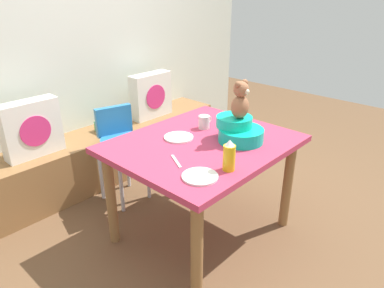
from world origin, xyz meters
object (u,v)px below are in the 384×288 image
ketchup_bottle (229,156)px  dinner_plate_near (179,137)px  pillow_floral_left (31,129)px  teddy_bear (240,101)px  infant_seat_teal (239,130)px  highchair (121,142)px  coffee_mug (204,122)px  book_stack (108,125)px  dinner_plate_far (200,176)px  dining_table (203,156)px  pillow_floral_right (151,95)px

ketchup_bottle → dinner_plate_near: size_ratio=0.92×
pillow_floral_left → ketchup_bottle: 1.64m
pillow_floral_left → teddy_bear: teddy_bear is taller
pillow_floral_left → infant_seat_teal: size_ratio=1.33×
highchair → coffee_mug: bearing=-66.8°
book_stack → dinner_plate_far: dinner_plate_far is taller
infant_seat_teal → teddy_bear: bearing=-90.0°
highchair → dinner_plate_near: highchair is taller
teddy_bear → coffee_mug: (0.01, 0.31, -0.23)m
dining_table → dinner_plate_near: dinner_plate_near is taller
book_stack → highchair: bearing=-111.8°
dining_table → teddy_bear: bearing=-43.2°
coffee_mug → dinner_plate_near: bearing=178.6°
dining_table → dinner_plate_far: size_ratio=5.88×
book_stack → infant_seat_teal: bearing=-86.3°
coffee_mug → dinner_plate_near: 0.26m
dining_table → ketchup_bottle: (-0.20, -0.37, 0.19)m
dining_table → highchair: 0.81m
pillow_floral_right → book_stack: (-0.52, 0.02, -0.18)m
teddy_bear → dinner_plate_near: (-0.24, 0.32, -0.27)m
coffee_mug → dinner_plate_far: 0.73m
dining_table → coffee_mug: 0.28m
book_stack → dinner_plate_far: 1.63m
teddy_bear → ketchup_bottle: (-0.37, -0.21, -0.19)m
coffee_mug → dinner_plate_far: (-0.56, -0.46, -0.04)m
book_stack → dinner_plate_near: dinner_plate_near is taller
book_stack → teddy_bear: size_ratio=0.80×
pillow_floral_left → highchair: (0.52, -0.42, -0.16)m
pillow_floral_right → dining_table: bearing=-116.4°
dining_table → book_stack: bearing=86.2°
pillow_floral_left → dinner_plate_far: bearing=-81.1°
dinner_plate_near → coffee_mug: bearing=-1.4°
book_stack → coffee_mug: (0.10, -1.09, 0.28)m
highchair → ketchup_bottle: bearing=-95.3°
teddy_bear → coffee_mug: bearing=87.5°
teddy_bear → dinner_plate_near: 0.49m
dinner_plate_far → highchair: bearing=75.6°
pillow_floral_left → pillow_floral_right: 1.22m
book_stack → infant_seat_teal: 1.44m
infant_seat_teal → ketchup_bottle: ketchup_bottle is taller
dining_table → teddy_bear: size_ratio=4.71×
dining_table → infant_seat_teal: infant_seat_teal is taller
infant_seat_teal → pillow_floral_right: bearing=72.6°
book_stack → teddy_bear: (0.09, -1.40, 0.51)m
pillow_floral_right → dining_table: pillow_floral_right is taller
book_stack → dinner_plate_far: size_ratio=1.00×
ketchup_bottle → coffee_mug: 0.65m
dinner_plate_near → teddy_bear: bearing=-52.7°
pillow_floral_left → dinner_plate_far: pillow_floral_left is taller
pillow_floral_left → dinner_plate_near: (0.54, -1.06, 0.07)m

